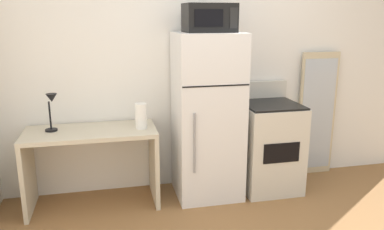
{
  "coord_description": "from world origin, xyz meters",
  "views": [
    {
      "loc": [
        -1.08,
        -2.23,
        1.79
      ],
      "look_at": [
        -0.33,
        1.1,
        0.91
      ],
      "focal_mm": 36.22,
      "sensor_mm": 36.0,
      "label": 1
    }
  ],
  "objects_px": {
    "desk_lamp": "(51,106)",
    "oven_range": "(269,146)",
    "paper_towel_roll": "(141,116)",
    "refrigerator": "(208,117)",
    "desk": "(92,153)",
    "leaning_mirror": "(317,114)",
    "microwave": "(209,18)"
  },
  "relations": [
    {
      "from": "desk_lamp",
      "to": "paper_towel_roll",
      "type": "height_order",
      "value": "desk_lamp"
    },
    {
      "from": "paper_towel_roll",
      "to": "refrigerator",
      "type": "bearing_deg",
      "value": 2.54
    },
    {
      "from": "refrigerator",
      "to": "oven_range",
      "type": "height_order",
      "value": "refrigerator"
    },
    {
      "from": "paper_towel_roll",
      "to": "oven_range",
      "type": "bearing_deg",
      "value": 1.03
    },
    {
      "from": "paper_towel_roll",
      "to": "oven_range",
      "type": "height_order",
      "value": "oven_range"
    },
    {
      "from": "desk_lamp",
      "to": "desk",
      "type": "bearing_deg",
      "value": -6.23
    },
    {
      "from": "paper_towel_roll",
      "to": "refrigerator",
      "type": "relative_size",
      "value": 0.15
    },
    {
      "from": "microwave",
      "to": "leaning_mirror",
      "type": "bearing_deg",
      "value": 11.4
    },
    {
      "from": "oven_range",
      "to": "leaning_mirror",
      "type": "height_order",
      "value": "leaning_mirror"
    },
    {
      "from": "microwave",
      "to": "refrigerator",
      "type": "bearing_deg",
      "value": 90.33
    },
    {
      "from": "desk",
      "to": "oven_range",
      "type": "height_order",
      "value": "oven_range"
    },
    {
      "from": "desk",
      "to": "paper_towel_roll",
      "type": "xyz_separation_m",
      "value": [
        0.47,
        -0.04,
        0.34
      ]
    },
    {
      "from": "desk_lamp",
      "to": "oven_range",
      "type": "relative_size",
      "value": 0.32
    },
    {
      "from": "desk",
      "to": "desk_lamp",
      "type": "height_order",
      "value": "desk_lamp"
    },
    {
      "from": "desk",
      "to": "paper_towel_roll",
      "type": "relative_size",
      "value": 5.04
    },
    {
      "from": "paper_towel_roll",
      "to": "refrigerator",
      "type": "height_order",
      "value": "refrigerator"
    },
    {
      "from": "desk",
      "to": "leaning_mirror",
      "type": "bearing_deg",
      "value": 5.49
    },
    {
      "from": "desk",
      "to": "leaning_mirror",
      "type": "xyz_separation_m",
      "value": [
        2.47,
        0.24,
        0.17
      ]
    },
    {
      "from": "refrigerator",
      "to": "leaning_mirror",
      "type": "xyz_separation_m",
      "value": [
        1.34,
        0.25,
        -0.12
      ]
    },
    {
      "from": "refrigerator",
      "to": "desk_lamp",
      "type": "bearing_deg",
      "value": 178.1
    },
    {
      "from": "refrigerator",
      "to": "leaning_mirror",
      "type": "distance_m",
      "value": 1.37
    },
    {
      "from": "paper_towel_roll",
      "to": "microwave",
      "type": "bearing_deg",
      "value": 0.68
    },
    {
      "from": "desk_lamp",
      "to": "microwave",
      "type": "bearing_deg",
      "value": -2.73
    },
    {
      "from": "desk_lamp",
      "to": "leaning_mirror",
      "type": "distance_m",
      "value": 2.82
    },
    {
      "from": "desk",
      "to": "desk_lamp",
      "type": "xyz_separation_m",
      "value": [
        -0.33,
        0.04,
        0.46
      ]
    },
    {
      "from": "refrigerator",
      "to": "microwave",
      "type": "relative_size",
      "value": 3.55
    },
    {
      "from": "refrigerator",
      "to": "microwave",
      "type": "height_order",
      "value": "microwave"
    },
    {
      "from": "desk_lamp",
      "to": "paper_towel_roll",
      "type": "bearing_deg",
      "value": -5.5
    },
    {
      "from": "desk",
      "to": "leaning_mirror",
      "type": "distance_m",
      "value": 2.49
    },
    {
      "from": "desk_lamp",
      "to": "paper_towel_roll",
      "type": "relative_size",
      "value": 1.47
    },
    {
      "from": "desk",
      "to": "refrigerator",
      "type": "bearing_deg",
      "value": -0.63
    },
    {
      "from": "desk",
      "to": "refrigerator",
      "type": "xyz_separation_m",
      "value": [
        1.13,
        -0.01,
        0.29
      ]
    }
  ]
}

